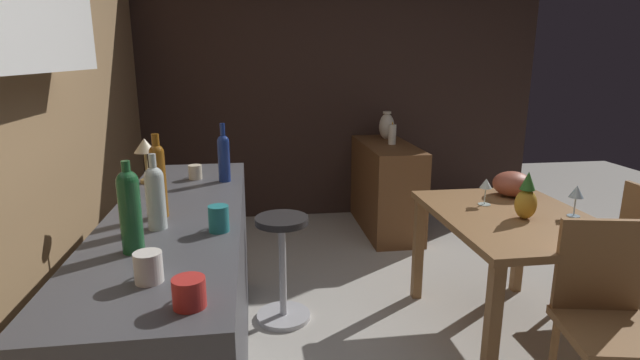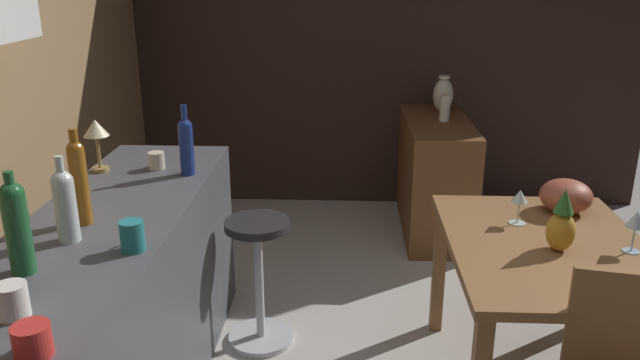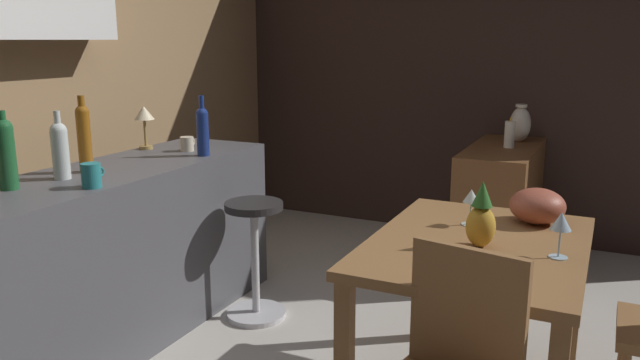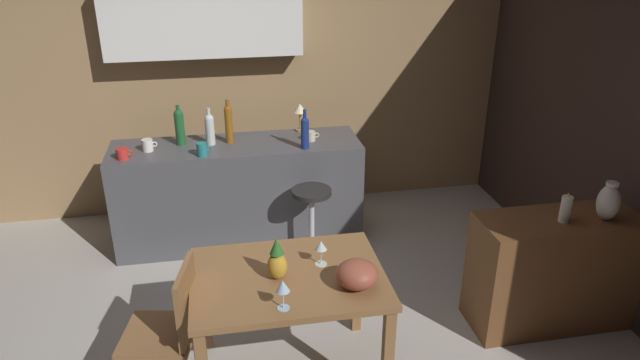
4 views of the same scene
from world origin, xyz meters
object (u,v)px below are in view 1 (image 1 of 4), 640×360
object	(u,v)px
pillar_candle_tall	(392,134)
vase_ceramic_ivory	(387,126)
chair_by_doorway	(623,246)
wine_glass_right	(576,193)
chair_near_window	(607,316)
dining_table	(513,232)
wine_bottle_clear	(155,195)
cup_cream	(195,172)
cup_white	(149,267)
bar_stool	(283,266)
counter_lamp	(145,150)
wine_bottle_cobalt	(224,156)
wine_bottle_green	(130,208)
fruit_bowl	(512,184)
cup_teal	(219,218)
cup_red	(189,292)
wine_bottle_amber	(159,177)
wine_glass_left	(486,185)
sideboard_cabinet	(386,187)
pineapple_centerpiece	(526,199)

from	to	relation	value
pillar_candle_tall	vase_ceramic_ivory	bearing A→B (deg)	-5.19
chair_by_doorway	wine_glass_right	xyz separation A→B (m)	(-0.17, 0.49, 0.40)
chair_near_window	pillar_candle_tall	world-z (taller)	pillar_candle_tall
dining_table	wine_bottle_clear	bearing A→B (deg)	102.44
cup_cream	cup_white	size ratio (longest dim) A/B	0.91
chair_near_window	bar_stool	world-z (taller)	chair_near_window
counter_lamp	dining_table	bearing A→B (deg)	-100.77
cup_white	counter_lamp	bearing A→B (deg)	11.17
wine_glass_right	cup_white	bearing A→B (deg)	112.15
counter_lamp	wine_bottle_cobalt	bearing A→B (deg)	-93.41
wine_bottle_cobalt	cup_cream	bearing A→B (deg)	65.10
chair_near_window	wine_bottle_green	xyz separation A→B (m)	(0.04, 1.94, 0.57)
chair_by_doorway	fruit_bowl	distance (m)	0.75
dining_table	cup_teal	world-z (taller)	cup_teal
wine_bottle_green	cup_teal	xyz separation A→B (m)	(0.18, -0.30, -0.11)
chair_by_doorway	wine_bottle_green	size ratio (longest dim) A/B	2.44
dining_table	chair_by_doorway	xyz separation A→B (m)	(0.10, -0.79, -0.17)
cup_white	counter_lamp	xyz separation A→B (m)	(1.30, 0.26, 0.14)
dining_table	wine_bottle_green	world-z (taller)	wine_bottle_green
cup_red	cup_teal	size ratio (longest dim) A/B	1.10
wine_bottle_amber	pillar_candle_tall	bearing A→B (deg)	-38.68
wine_bottle_cobalt	wine_glass_left	bearing A→B (deg)	-95.70
wine_glass_left	wine_bottle_green	distance (m)	2.00
cup_cream	chair_by_doorway	bearing A→B (deg)	-97.58
sideboard_cabinet	counter_lamp	size ratio (longest dim) A/B	4.32
wine_glass_left	fruit_bowl	world-z (taller)	wine_glass_left
wine_bottle_cobalt	pineapple_centerpiece	bearing A→B (deg)	-104.67
sideboard_cabinet	cup_teal	world-z (taller)	cup_teal
wine_bottle_clear	cup_red	bearing A→B (deg)	-163.15
sideboard_cabinet	wine_glass_right	world-z (taller)	wine_glass_right
bar_stool	cup_teal	size ratio (longest dim) A/B	5.63
cup_white	vase_ceramic_ivory	bearing A→B (deg)	-28.13
bar_stool	wine_bottle_amber	xyz separation A→B (m)	(-0.60, 0.57, 0.72)
wine_bottle_green	wine_bottle_cobalt	distance (m)	1.05
chair_near_window	cup_white	bearing A→B (deg)	96.92
chair_near_window	pineapple_centerpiece	size ratio (longest dim) A/B	3.45
bar_stool	wine_bottle_clear	size ratio (longest dim) A/B	2.11
wine_bottle_cobalt	counter_lamp	distance (m)	0.43
wine_glass_left	chair_near_window	bearing A→B (deg)	-171.04
pineapple_centerpiece	counter_lamp	size ratio (longest dim) A/B	1.03
fruit_bowl	wine_bottle_amber	world-z (taller)	wine_bottle_amber
chair_by_doorway	wine_bottle_amber	world-z (taller)	wine_bottle_amber
chair_by_doorway	wine_bottle_clear	bearing A→B (deg)	100.86
wine_bottle_green	cup_white	xyz separation A→B (m)	(-0.26, -0.10, -0.12)
wine_bottle_amber	chair_by_doorway	bearing A→B (deg)	-82.54
bar_stool	wine_bottle_cobalt	distance (m)	0.76
wine_glass_right	wine_bottle_green	bearing A→B (deg)	104.99
chair_by_doorway	cup_red	bearing A→B (deg)	116.23
sideboard_cabinet	chair_by_doorway	bearing A→B (deg)	-150.35
pillar_candle_tall	fruit_bowl	bearing A→B (deg)	-166.59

